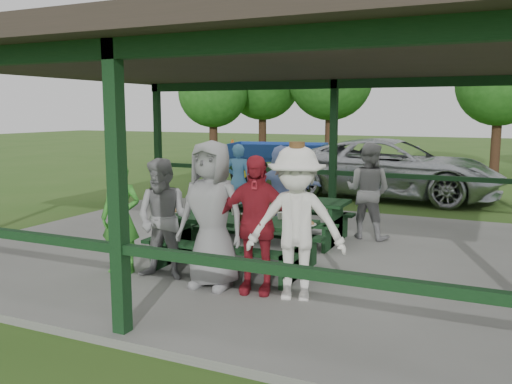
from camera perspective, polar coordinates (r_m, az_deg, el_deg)
The scene contains 20 objects.
ground at distance 9.21m, azimuth 1.12°, elevation -6.60°, with size 90.00×90.00×0.00m, color #31571B.
concrete_slab at distance 9.19m, azimuth 1.12°, elevation -6.30°, with size 10.00×8.00×0.10m, color slate.
pavilion_structure at distance 8.92m, azimuth 1.18°, elevation 13.45°, with size 10.60×8.60×3.24m.
picnic_table_near at distance 8.01m, azimuth -2.20°, elevation -4.73°, with size 2.37×1.39×0.75m.
picnic_table_far at distance 9.83m, azimuth 2.49°, elevation -2.22°, with size 2.47×1.39×0.75m.
table_setting at distance 7.93m, azimuth -1.39°, elevation -2.53°, with size 2.43×0.45×0.10m.
contestant_green at distance 7.97m, azimuth -14.05°, elevation -2.62°, with size 0.58×0.38×1.60m, color green.
contestant_grey_left at distance 7.52m, azimuth -9.67°, elevation -2.85°, with size 0.81×0.63×1.67m, color gray.
contestant_grey_mid at distance 7.06m, azimuth -4.70°, elevation -2.40°, with size 0.95×0.62×1.94m, color gray.
contestant_red at distance 6.86m, azimuth -0.10°, elevation -3.44°, with size 1.03×0.43×1.76m, color #A41F2C.
contestant_white_fedora at distance 6.61m, azimuth 4.24°, elevation -3.34°, with size 1.36×0.99×1.94m.
spectator_lblue at distance 10.71m, azimuth 2.78°, elevation 0.58°, with size 1.53×0.49×1.65m, color #9AB1EE.
spectator_blue at distance 11.81m, azimuth -1.88°, elevation 1.22°, with size 0.59×0.38×1.60m, color #4785B9.
spectator_grey at distance 10.01m, azimuth 11.72°, elevation 0.13°, with size 0.85×0.66×1.74m, color #99999C.
pickup_truck at distance 15.53m, azimuth 14.14°, elevation 2.42°, with size 2.72×5.90×1.64m, color silver.
farm_trailer at distance 17.89m, azimuth 2.38°, elevation 3.14°, with size 4.22×2.28×1.46m.
tree_far_left at distance 25.73m, azimuth 0.70°, elevation 11.45°, with size 3.51×3.51×5.49m.
tree_left at distance 23.45m, azimuth 7.83°, elevation 11.76°, with size 3.55×3.55×5.55m.
tree_mid at distance 22.93m, azimuth 24.27°, elevation 10.37°, with size 3.25×3.25×5.08m.
tree_edge_left at distance 23.89m, azimuth -4.55°, elevation 10.32°, with size 2.99×2.99×4.68m.
Camera 1 is at (3.55, -8.15, 2.40)m, focal length 38.00 mm.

